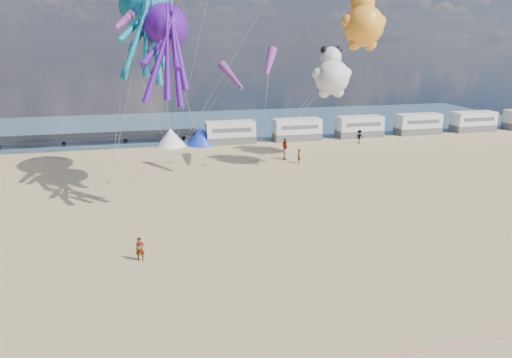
# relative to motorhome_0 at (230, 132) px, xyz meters

# --- Properties ---
(ground) EXTENTS (120.00, 120.00, 0.00)m
(ground) POSITION_rel_motorhome_0_xyz_m (-6.00, -40.00, -1.50)
(ground) COLOR tan
(ground) RESTS_ON ground
(water) EXTENTS (120.00, 120.00, 0.00)m
(water) POSITION_rel_motorhome_0_xyz_m (-6.00, 15.00, -1.48)
(water) COLOR #3A5B70
(water) RESTS_ON ground
(motorhome_0) EXTENTS (6.60, 2.50, 3.00)m
(motorhome_0) POSITION_rel_motorhome_0_xyz_m (0.00, 0.00, 0.00)
(motorhome_0) COLOR silver
(motorhome_0) RESTS_ON ground
(motorhome_1) EXTENTS (6.60, 2.50, 3.00)m
(motorhome_1) POSITION_rel_motorhome_0_xyz_m (9.50, 0.00, 0.00)
(motorhome_1) COLOR silver
(motorhome_1) RESTS_ON ground
(motorhome_2) EXTENTS (6.60, 2.50, 3.00)m
(motorhome_2) POSITION_rel_motorhome_0_xyz_m (19.00, 0.00, 0.00)
(motorhome_2) COLOR silver
(motorhome_2) RESTS_ON ground
(motorhome_3) EXTENTS (6.60, 2.50, 3.00)m
(motorhome_3) POSITION_rel_motorhome_0_xyz_m (28.50, 0.00, 0.00)
(motorhome_3) COLOR silver
(motorhome_3) RESTS_ON ground
(motorhome_4) EXTENTS (6.60, 2.50, 3.00)m
(motorhome_4) POSITION_rel_motorhome_0_xyz_m (38.00, 0.00, 0.00)
(motorhome_4) COLOR silver
(motorhome_4) RESTS_ON ground
(tent_white) EXTENTS (4.00, 4.00, 2.40)m
(tent_white) POSITION_rel_motorhome_0_xyz_m (-8.00, 0.00, -0.30)
(tent_white) COLOR white
(tent_white) RESTS_ON ground
(tent_blue) EXTENTS (4.00, 4.00, 2.40)m
(tent_blue) POSITION_rel_motorhome_0_xyz_m (-4.00, 0.00, -0.30)
(tent_blue) COLOR #1933CC
(tent_blue) RESTS_ON ground
(standing_person) EXTENTS (0.60, 0.42, 1.56)m
(standing_person) POSITION_rel_motorhome_0_xyz_m (-11.71, -32.84, -0.72)
(standing_person) COLOR tan
(standing_person) RESTS_ON ground
(beachgoer_0) EXTENTS (0.67, 0.75, 1.73)m
(beachgoer_0) POSITION_rel_motorhome_0_xyz_m (4.73, -10.17, -0.64)
(beachgoer_0) COLOR #7F6659
(beachgoer_0) RESTS_ON ground
(beachgoer_2) EXTENTS (0.95, 0.76, 1.85)m
(beachgoer_2) POSITION_rel_motorhome_0_xyz_m (17.05, -4.13, -0.57)
(beachgoer_2) COLOR #7F6659
(beachgoer_2) RESTS_ON ground
(beachgoer_3) EXTENTS (1.30, 1.21, 1.76)m
(beachgoer_3) POSITION_rel_motorhome_0_xyz_m (5.67, -6.77, -0.62)
(beachgoer_3) COLOR #7F6659
(beachgoer_3) RESTS_ON ground
(beachgoer_5) EXTENTS (0.77, 1.59, 1.64)m
(beachgoer_5) POSITION_rel_motorhome_0_xyz_m (5.70, -12.23, -0.68)
(beachgoer_5) COLOR #7F6659
(beachgoer_5) RESTS_ON ground
(sandbag_a) EXTENTS (0.50, 0.35, 0.22)m
(sandbag_a) POSITION_rel_motorhome_0_xyz_m (-14.71, -15.18, -1.39)
(sandbag_a) COLOR gray
(sandbag_a) RESTS_ON ground
(sandbag_b) EXTENTS (0.50, 0.35, 0.22)m
(sandbag_b) POSITION_rel_motorhome_0_xyz_m (-4.78, -10.91, -1.39)
(sandbag_b) COLOR gray
(sandbag_b) RESTS_ON ground
(sandbag_c) EXTENTS (0.50, 0.35, 0.22)m
(sandbag_c) POSITION_rel_motorhome_0_xyz_m (1.03, -11.95, -1.39)
(sandbag_c) COLOR gray
(sandbag_c) RESTS_ON ground
(sandbag_d) EXTENTS (0.50, 0.35, 0.22)m
(sandbag_d) POSITION_rel_motorhome_0_xyz_m (1.45, -10.72, -1.39)
(sandbag_d) COLOR gray
(sandbag_d) RESTS_ON ground
(sandbag_e) EXTENTS (0.50, 0.35, 0.22)m
(sandbag_e) POSITION_rel_motorhome_0_xyz_m (-8.42, -8.93, -1.39)
(sandbag_e) COLOR gray
(sandbag_e) RESTS_ON ground
(kite_octopus_teal) EXTENTS (7.47, 10.93, 11.50)m
(kite_octopus_teal) POSITION_rel_motorhome_0_xyz_m (-10.16, -14.36, 14.96)
(kite_octopus_teal) COLOR #0E7187
(kite_octopus_purple) EXTENTS (6.22, 9.75, 10.33)m
(kite_octopus_purple) POSITION_rel_motorhome_0_xyz_m (-8.81, -19.10, 12.97)
(kite_octopus_purple) COLOR #450E85
(kite_panda) EXTENTS (5.51, 5.27, 6.90)m
(kite_panda) POSITION_rel_motorhome_0_xyz_m (10.31, -9.76, 7.89)
(kite_panda) COLOR silver
(kite_teddy_orange) EXTENTS (4.87, 4.59, 6.76)m
(kite_teddy_orange) POSITION_rel_motorhome_0_xyz_m (10.52, -16.67, 13.32)
(kite_teddy_orange) COLOR orange
(windsock_left) EXTENTS (3.40, 6.38, 6.43)m
(windsock_left) POSITION_rel_motorhome_0_xyz_m (-11.60, -17.66, 13.95)
(windsock_left) COLOR red
(windsock_mid) EXTENTS (2.94, 5.34, 5.36)m
(windsock_mid) POSITION_rel_motorhome_0_xyz_m (1.94, -13.17, 9.82)
(windsock_mid) COLOR red
(windsock_right) EXTENTS (2.31, 4.34, 4.29)m
(windsock_right) POSITION_rel_motorhome_0_xyz_m (-2.41, -15.09, 8.57)
(windsock_right) COLOR red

